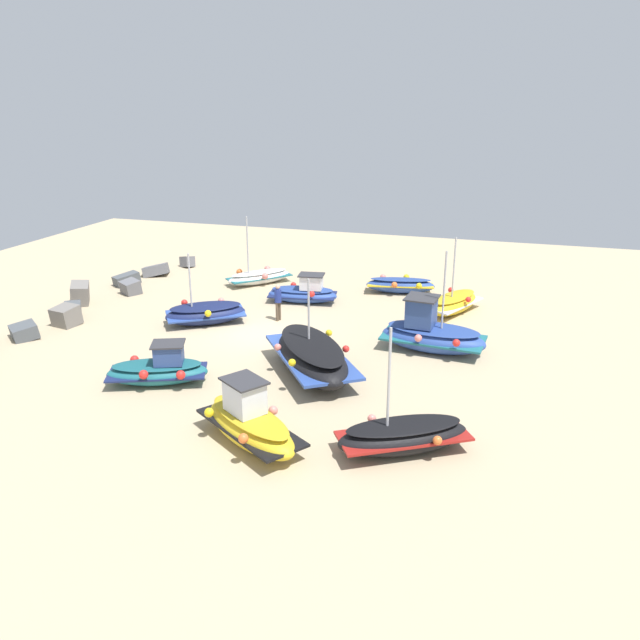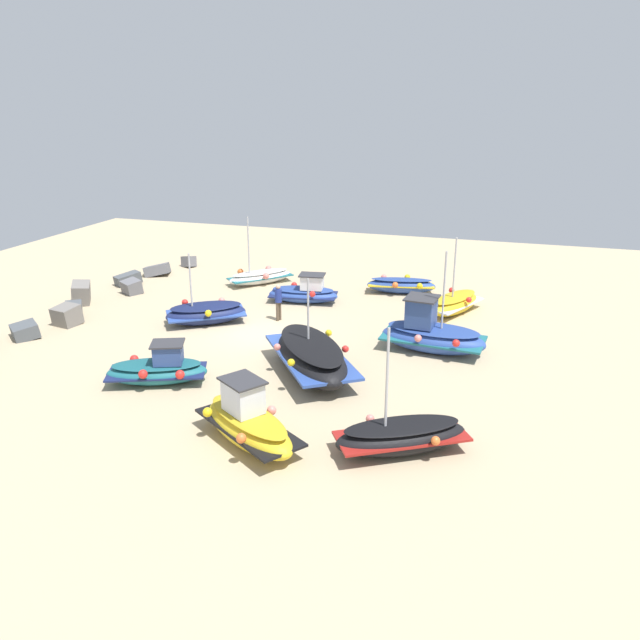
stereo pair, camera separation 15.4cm
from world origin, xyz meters
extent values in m
plane|color=tan|center=(0.00, 0.00, 0.00)|extent=(46.17, 46.17, 0.00)
ellipsoid|color=black|center=(-3.40, -3.65, 0.64)|extent=(5.60, 4.91, 1.31)
cube|color=#2D4C9E|center=(-3.40, -3.65, 0.70)|extent=(5.47, 4.84, 0.13)
ellipsoid|color=black|center=(-3.40, -3.65, 1.17)|extent=(4.92, 4.31, 0.23)
cylinder|color=#B7B7BC|center=(-3.12, -3.45, 2.44)|extent=(0.08, 0.08, 2.33)
sphere|color=yellow|center=(-1.57, -3.78, 1.00)|extent=(0.27, 0.27, 0.27)
sphere|color=#EA7F75|center=(-3.72, -2.42, 1.04)|extent=(0.27, 0.27, 0.27)
sphere|color=red|center=(-3.08, -4.88, 1.02)|extent=(0.27, 0.27, 0.27)
sphere|color=yellow|center=(-5.23, -3.53, 1.17)|extent=(0.27, 0.27, 0.27)
ellipsoid|color=navy|center=(0.54, 2.74, 0.45)|extent=(3.31, 3.87, 1.00)
cube|color=#2D4C9E|center=(0.54, 2.74, 0.49)|extent=(3.22, 3.74, 0.19)
ellipsoid|color=#151E45|center=(0.54, 2.74, 0.82)|extent=(2.87, 3.38, 0.24)
cylinder|color=#B7B7BC|center=(0.20, 3.25, 2.13)|extent=(0.08, 0.08, 2.46)
sphere|color=red|center=(0.75, 3.92, 0.84)|extent=(0.30, 0.30, 0.30)
sphere|color=yellow|center=(-0.15, 2.27, 0.76)|extent=(0.30, 0.30, 0.30)
sphere|color=#EA7F75|center=(1.72, 2.51, 0.77)|extent=(0.30, 0.30, 0.30)
ellipsoid|color=#2D4C9E|center=(5.00, -0.44, 0.36)|extent=(1.82, 3.70, 0.80)
cube|color=navy|center=(5.00, -0.44, 0.40)|extent=(1.81, 3.56, 0.14)
ellipsoid|color=navy|center=(5.00, -0.44, 0.67)|extent=(1.57, 3.25, 0.19)
cube|color=white|center=(5.06, -0.90, 1.07)|extent=(1.01, 1.20, 0.70)
cube|color=#333338|center=(5.06, -0.90, 1.45)|extent=(1.17, 1.39, 0.06)
sphere|color=red|center=(5.67, 0.28, 0.66)|extent=(0.30, 0.30, 0.30)
sphere|color=red|center=(4.32, -1.16, 0.68)|extent=(0.30, 0.30, 0.30)
ellipsoid|color=#1E6670|center=(-5.85, 1.46, 0.38)|extent=(2.72, 3.92, 0.78)
cube|color=navy|center=(-5.85, 1.46, 0.42)|extent=(2.71, 3.80, 0.08)
ellipsoid|color=#1A565F|center=(-5.85, 1.46, 0.71)|extent=(2.39, 3.44, 0.14)
cube|color=#2D4784|center=(-5.68, 1.03, 1.12)|extent=(1.17, 1.25, 0.71)
cube|color=#333338|center=(-5.68, 1.03, 1.51)|extent=(1.36, 1.45, 0.06)
sphere|color=red|center=(-5.42, 2.67, 0.59)|extent=(0.33, 0.33, 0.33)
sphere|color=red|center=(-6.77, 1.43, 0.72)|extent=(0.33, 0.33, 0.33)
sphere|color=orange|center=(-4.94, 1.49, 0.64)|extent=(0.33, 0.33, 0.33)
sphere|color=red|center=(-6.29, 0.25, 0.65)|extent=(0.33, 0.33, 0.33)
ellipsoid|color=#2D4C9E|center=(8.09, -4.91, 0.40)|extent=(1.94, 3.80, 0.89)
cube|color=gold|center=(8.09, -4.91, 0.44)|extent=(1.91, 3.66, 0.16)
ellipsoid|color=navy|center=(8.09, -4.91, 0.74)|extent=(1.66, 3.34, 0.21)
sphere|color=#EA7F75|center=(8.66, -3.84, 0.64)|extent=(0.31, 0.31, 0.31)
sphere|color=orange|center=(7.30, -4.73, 0.64)|extent=(0.31, 0.31, 0.31)
sphere|color=yellow|center=(8.89, -5.09, 0.68)|extent=(0.31, 0.31, 0.31)
sphere|color=yellow|center=(7.53, -5.98, 0.63)|extent=(0.31, 0.31, 0.31)
ellipsoid|color=#2D4C9E|center=(0.27, -7.68, 0.51)|extent=(2.18, 4.46, 1.12)
cube|color=#1E6670|center=(0.27, -7.68, 0.57)|extent=(2.18, 4.29, 0.18)
ellipsoid|color=navy|center=(0.27, -7.68, 0.95)|extent=(1.88, 3.92, 0.25)
cube|color=#2D4784|center=(0.32, -7.15, 1.61)|extent=(1.24, 1.19, 1.16)
cube|color=#333338|center=(0.32, -7.15, 2.22)|extent=(1.44, 1.39, 0.06)
cylinder|color=#B7B7BC|center=(0.23, -8.01, 2.62)|extent=(0.08, 0.08, 3.19)
sphere|color=red|center=(-0.82, -8.71, 0.86)|extent=(0.30, 0.30, 0.30)
sphere|color=yellow|center=(1.21, -8.15, 0.78)|extent=(0.30, 0.30, 0.30)
sphere|color=#EA7F75|center=(-0.67, -7.21, 0.84)|extent=(0.30, 0.30, 0.30)
sphere|color=yellow|center=(1.35, -6.65, 0.93)|extent=(0.30, 0.30, 0.30)
ellipsoid|color=black|center=(-7.94, -7.93, 0.45)|extent=(3.32, 4.18, 0.95)
cube|color=maroon|center=(-7.94, -7.93, 0.50)|extent=(3.27, 4.06, 0.12)
ellipsoid|color=black|center=(-7.94, -7.93, 0.83)|extent=(2.91, 3.66, 0.18)
cylinder|color=#B7B7BC|center=(-8.20, -7.49, 2.40)|extent=(0.08, 0.08, 3.00)
sphere|color=#EA7F75|center=(-7.59, -6.90, 0.72)|extent=(0.26, 0.26, 0.26)
sphere|color=orange|center=(-8.29, -8.95, 0.71)|extent=(0.26, 0.26, 0.26)
ellipsoid|color=white|center=(7.54, 2.97, 0.35)|extent=(3.58, 3.41, 0.70)
cube|color=#1E6670|center=(7.54, 2.97, 0.38)|extent=(3.50, 3.34, 0.06)
ellipsoid|color=beige|center=(7.54, 2.97, 0.64)|extent=(3.15, 3.00, 0.11)
cylinder|color=#B7B7BC|center=(7.06, 3.40, 2.27)|extent=(0.08, 0.08, 3.15)
sphere|color=orange|center=(7.40, 4.11, 0.62)|extent=(0.35, 0.35, 0.35)
sphere|color=#EA7F75|center=(7.04, 2.42, 0.61)|extent=(0.35, 0.35, 0.35)
sphere|color=#EA7F75|center=(8.69, 2.94, 0.58)|extent=(0.35, 0.35, 0.35)
ellipsoid|color=gold|center=(-8.83, -3.47, 0.48)|extent=(3.48, 4.20, 0.98)
cube|color=black|center=(-8.83, -3.47, 0.53)|extent=(3.43, 4.09, 0.10)
ellipsoid|color=gold|center=(-8.83, -3.47, 0.89)|extent=(3.05, 3.69, 0.17)
cube|color=silver|center=(-8.70, -3.27, 1.45)|extent=(1.35, 1.41, 0.96)
cube|color=#333338|center=(-8.70, -3.27, 1.96)|extent=(1.57, 1.64, 0.06)
sphere|color=orange|center=(-10.06, -3.80, 0.87)|extent=(0.29, 0.29, 0.29)
sphere|color=#EA7F75|center=(-8.14, -3.94, 0.81)|extent=(0.29, 0.29, 0.29)
sphere|color=yellow|center=(-9.00, -2.22, 0.91)|extent=(0.29, 0.29, 0.29)
ellipsoid|color=gold|center=(5.56, -8.01, 0.44)|extent=(3.79, 2.66, 0.95)
cube|color=white|center=(5.56, -8.01, 0.48)|extent=(3.66, 2.60, 0.15)
ellipsoid|color=gold|center=(5.56, -8.01, 0.80)|extent=(3.32, 2.30, 0.21)
cylinder|color=#B7B7BC|center=(5.30, -7.89, 2.31)|extent=(0.08, 0.08, 2.88)
sphere|color=yellow|center=(5.10, -7.01, 0.69)|extent=(0.28, 0.28, 0.28)
sphere|color=red|center=(5.26, -8.67, 0.81)|extent=(0.28, 0.28, 0.28)
sphere|color=red|center=(6.62, -7.70, 0.81)|extent=(0.28, 0.28, 0.28)
cylinder|color=brown|center=(2.03, -0.31, 0.45)|extent=(0.14, 0.14, 0.89)
cylinder|color=brown|center=(1.88, -0.25, 0.45)|extent=(0.14, 0.14, 0.89)
cylinder|color=navy|center=(1.96, -0.28, 1.21)|extent=(0.32, 0.32, 0.63)
sphere|color=tan|center=(1.96, -0.28, 1.63)|extent=(0.22, 0.22, 0.22)
cube|color=#4C5156|center=(-3.48, 9.41, 0.29)|extent=(1.60, 1.63, 0.73)
cube|color=slate|center=(-1.57, 8.73, 0.45)|extent=(1.26, 1.17, 1.00)
cube|color=#4C5156|center=(-0.52, 9.17, 0.34)|extent=(1.43, 1.33, 0.70)
cube|color=slate|center=(1.34, 10.14, 0.53)|extent=(1.53, 1.50, 1.27)
cube|color=slate|center=(3.64, 8.74, 0.36)|extent=(1.26, 1.21, 0.89)
cube|color=#4C5156|center=(5.07, 9.91, 0.31)|extent=(1.60, 1.42, 0.82)
cube|color=slate|center=(7.48, 9.51, 0.29)|extent=(1.75, 1.85, 1.03)
cube|color=slate|center=(9.76, 8.67, 0.32)|extent=(1.01, 1.03, 0.86)
camera|label=1|loc=(-24.35, -10.45, 9.79)|focal=35.72mm
camera|label=2|loc=(-24.31, -10.60, 9.79)|focal=35.72mm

